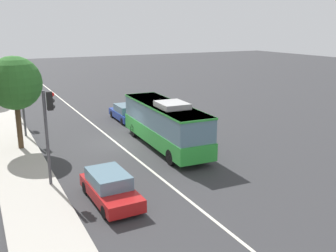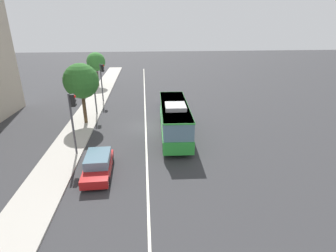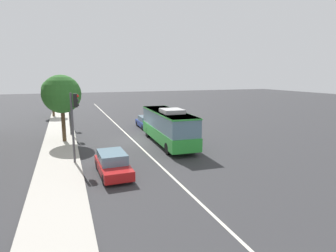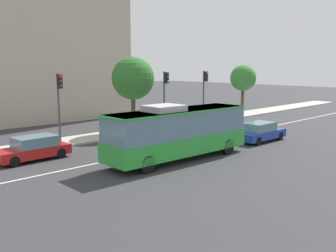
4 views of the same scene
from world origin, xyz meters
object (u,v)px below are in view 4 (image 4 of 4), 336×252
Objects in this scene: traffic_light_mid_block at (59,97)px; sedan_blue at (260,132)px; transit_bus at (178,131)px; traffic_light_far_corner at (165,90)px; street_tree_kerbside_centre at (133,79)px; traffic_light_near_corner at (205,88)px; sedan_red at (33,148)px; street_tree_kerbside_left at (243,78)px.

sedan_blue is at bearing 55.34° from traffic_light_mid_block.
transit_bus is 1.94× the size of traffic_light_far_corner.
traffic_light_mid_block is at bearing -173.63° from street_tree_kerbside_centre.
sedan_blue is 9.86m from traffic_light_near_corner.
sedan_red is 11.54m from street_tree_kerbside_centre.
street_tree_kerbside_left is at bearing -172.40° from sedan_red.
street_tree_kerbside_centre is (7.33, 0.82, 1.07)m from traffic_light_mid_block.
street_tree_kerbside_centre is at bearing -94.58° from traffic_light_near_corner.
street_tree_kerbside_centre reaches higher than traffic_light_far_corner.
sedan_red is (-6.40, 6.21, -1.09)m from transit_bus.
traffic_light_mid_block is at bearing -88.90° from traffic_light_near_corner.
transit_bus is at bearing -55.00° from traffic_light_near_corner.
transit_bus is at bearing 179.12° from sedan_blue.
transit_bus is 1.94× the size of traffic_light_mid_block.
traffic_light_far_corner is 0.80× the size of street_tree_kerbside_centre.
traffic_light_far_corner is (13.46, 2.12, 2.84)m from sedan_red.
sedan_red is at bearing -164.28° from street_tree_kerbside_centre.
sedan_red is at bearing -82.45° from traffic_light_near_corner.
traffic_light_far_corner is 0.90× the size of street_tree_kerbside_left.
traffic_light_far_corner is (-1.56, 8.68, 2.84)m from sedan_blue.
traffic_light_near_corner reaches higher than sedan_blue.
traffic_light_near_corner is at bearing 91.38° from traffic_light_mid_block.
sedan_blue is at bearing 0.08° from transit_bus.
street_tree_kerbside_left reaches higher than traffic_light_mid_block.
street_tree_kerbside_left is (15.19, 2.33, 0.61)m from traffic_light_far_corner.
transit_bus is 1.94× the size of traffic_light_near_corner.
traffic_light_far_corner is at bearing -15.29° from street_tree_kerbside_centre.
traffic_light_mid_block is at bearing 145.36° from sedan_blue.
street_tree_kerbside_centre is (4.06, 9.15, 2.83)m from transit_bus.
traffic_light_near_corner is 1.00× the size of traffic_light_mid_block.
traffic_light_far_corner is (7.06, 8.33, 1.75)m from transit_bus.
sedan_blue is 0.79× the size of street_tree_kerbside_left.
sedan_blue is at bearing 155.19° from sedan_red.
traffic_light_far_corner reaches higher than sedan_blue.
sedan_blue and sedan_red have the same top height.
sedan_blue is at bearing 4.76° from traffic_light_far_corner.
street_tree_kerbside_centre reaches higher than sedan_blue.
street_tree_kerbside_left is (25.52, 2.32, 0.61)m from traffic_light_mid_block.
street_tree_kerbside_left is (22.25, 10.65, 2.37)m from transit_bus.
street_tree_kerbside_centre is at bearing 68.52° from transit_bus.
sedan_red is at bearing 138.30° from transit_bus.
traffic_light_mid_block is 1.00× the size of traffic_light_far_corner.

